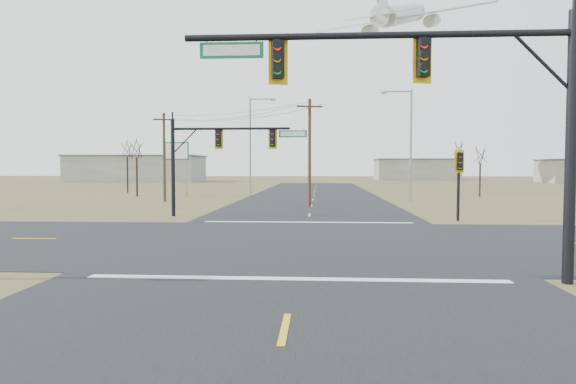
% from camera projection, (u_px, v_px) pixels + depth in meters
% --- Properties ---
extents(ground, '(320.00, 320.00, 0.00)m').
position_uv_depth(ground, '(304.00, 242.00, 22.05)').
color(ground, brown).
rests_on(ground, ground).
extents(road_ew, '(160.00, 14.00, 0.02)m').
position_uv_depth(road_ew, '(304.00, 241.00, 22.05)').
color(road_ew, black).
rests_on(road_ew, ground).
extents(road_ns, '(14.00, 160.00, 0.02)m').
position_uv_depth(road_ns, '(304.00, 241.00, 22.05)').
color(road_ns, black).
rests_on(road_ns, ground).
extents(stop_bar_near, '(12.00, 0.40, 0.01)m').
position_uv_depth(stop_bar_near, '(295.00, 279.00, 14.57)').
color(stop_bar_near, silver).
rests_on(stop_bar_near, road_ns).
extents(stop_bar_far, '(12.00, 0.40, 0.01)m').
position_uv_depth(stop_bar_far, '(308.00, 222.00, 29.53)').
color(stop_bar_far, silver).
rests_on(stop_bar_far, road_ns).
extents(mast_arm_near, '(10.76, 0.55, 7.43)m').
position_uv_depth(mast_arm_near, '(437.00, 87.00, 14.07)').
color(mast_arm_near, black).
rests_on(mast_arm_near, ground).
extents(mast_arm_far, '(8.83, 0.44, 6.27)m').
position_uv_depth(mast_arm_far, '(222.00, 146.00, 33.02)').
color(mast_arm_far, black).
rests_on(mast_arm_far, ground).
extents(pedestal_signal_ne, '(0.58, 0.50, 4.23)m').
position_uv_depth(pedestal_signal_ne, '(459.00, 169.00, 30.29)').
color(pedestal_signal_ne, black).
rests_on(pedestal_signal_ne, ground).
extents(utility_pole_near, '(2.06, 0.64, 8.59)m').
position_uv_depth(utility_pole_near, '(310.00, 151.00, 40.68)').
color(utility_pole_near, '#4A3220').
rests_on(utility_pole_near, ground).
extents(utility_pole_far, '(2.00, 0.25, 8.15)m').
position_uv_depth(utility_pole_far, '(164.00, 155.00, 47.09)').
color(utility_pole_far, '#4A3220').
rests_on(utility_pole_far, ground).
extents(highway_sign, '(3.12, 0.80, 5.97)m').
position_uv_depth(highway_sign, '(176.00, 158.00, 56.60)').
color(highway_sign, gray).
rests_on(highway_sign, ground).
extents(streetlight_a, '(2.91, 0.33, 10.44)m').
position_uv_depth(streetlight_a, '(408.00, 139.00, 47.84)').
color(streetlight_a, gray).
rests_on(streetlight_a, ground).
extents(streetlight_c, '(3.17, 0.37, 11.36)m').
position_uv_depth(streetlight_c, '(252.00, 140.00, 60.26)').
color(streetlight_c, gray).
rests_on(streetlight_c, ground).
extents(bare_tree_a, '(3.02, 3.02, 6.67)m').
position_uv_depth(bare_tree_a, '(136.00, 148.00, 55.67)').
color(bare_tree_a, black).
rests_on(bare_tree_a, ground).
extents(bare_tree_b, '(3.15, 3.15, 6.89)m').
position_uv_depth(bare_tree_b, '(127.00, 148.00, 63.50)').
color(bare_tree_b, black).
rests_on(bare_tree_b, ground).
extents(bare_tree_c, '(2.53, 2.53, 5.83)m').
position_uv_depth(bare_tree_c, '(480.00, 154.00, 55.24)').
color(bare_tree_c, black).
rests_on(bare_tree_c, ground).
extents(bare_tree_d, '(2.95, 2.95, 7.06)m').
position_uv_depth(bare_tree_d, '(459.00, 148.00, 65.52)').
color(bare_tree_d, black).
rests_on(bare_tree_d, ground).
extents(warehouse_left, '(28.00, 14.00, 5.50)m').
position_uv_depth(warehouse_left, '(137.00, 169.00, 114.12)').
color(warehouse_left, '#A9A596').
rests_on(warehouse_left, ground).
extents(warehouse_mid, '(20.00, 12.00, 5.00)m').
position_uv_depth(warehouse_mid, '(416.00, 170.00, 130.04)').
color(warehouse_mid, '#A9A596').
rests_on(warehouse_mid, ground).
extents(jet_airliner, '(30.11, 30.73, 15.50)m').
position_uv_depth(jet_airliner, '(400.00, 14.00, 92.93)').
color(jet_airliner, silver).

